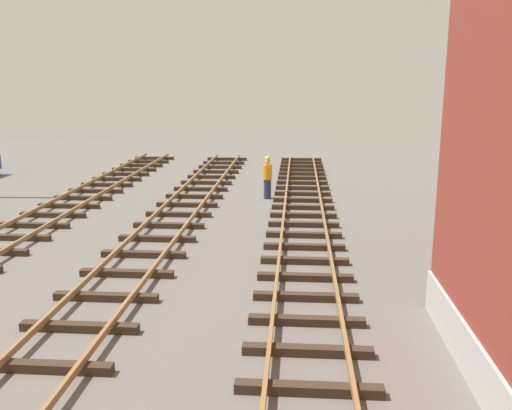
% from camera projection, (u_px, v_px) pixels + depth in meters
% --- Properties ---
extents(track_worker_foreground, '(0.40, 0.40, 1.87)m').
position_uv_depth(track_worker_foreground, '(267.00, 178.00, 24.43)').
color(track_worker_foreground, '#262D4C').
rests_on(track_worker_foreground, ground).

